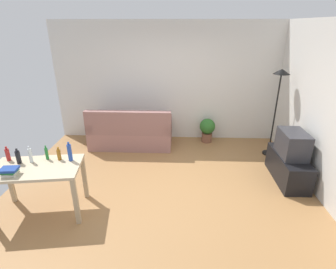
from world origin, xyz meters
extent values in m
cube|color=#9E7042|center=(0.00, 0.00, -0.01)|extent=(5.20, 4.40, 0.02)
cube|color=silver|center=(0.00, 2.20, 1.35)|extent=(5.20, 0.10, 2.70)
cube|color=silver|center=(2.60, 0.00, 1.35)|extent=(0.10, 4.40, 2.70)
cube|color=#996B66|center=(-0.79, 1.65, 0.20)|extent=(1.83, 0.84, 0.40)
cube|color=#8C625D|center=(-0.79, 1.31, 0.66)|extent=(1.83, 0.16, 0.52)
cube|color=#926661|center=(0.05, 1.65, 0.51)|extent=(0.16, 0.84, 0.22)
cube|color=#926661|center=(-1.62, 1.65, 0.51)|extent=(0.16, 0.84, 0.22)
cube|color=black|center=(2.25, 0.29, 0.24)|extent=(0.44, 1.10, 0.48)
cube|color=#2D2D33|center=(2.25, 0.29, 0.70)|extent=(0.40, 0.60, 0.44)
cube|color=black|center=(2.46, 0.29, 0.70)|extent=(0.01, 0.52, 0.36)
cylinder|color=black|center=(2.25, 1.31, 0.01)|extent=(0.26, 0.26, 0.03)
cylinder|color=black|center=(2.25, 1.31, 0.87)|extent=(0.03, 0.03, 1.68)
cone|color=black|center=(2.25, 1.31, 1.76)|extent=(0.32, 0.32, 0.10)
cube|color=#C6B28E|center=(-1.69, -0.77, 0.74)|extent=(1.29, 0.86, 0.04)
cube|color=tan|center=(-1.10, -1.00, 0.36)|extent=(0.07, 0.07, 0.72)
cube|color=tan|center=(-2.29, -0.54, 0.36)|extent=(0.07, 0.07, 0.72)
cube|color=tan|center=(-1.18, -0.38, 0.36)|extent=(0.07, 0.07, 0.72)
cylinder|color=brown|center=(0.96, 1.90, 0.11)|extent=(0.24, 0.24, 0.22)
sphere|color=#2D6B28|center=(0.96, 1.90, 0.39)|extent=(0.36, 0.36, 0.36)
cylinder|color=#AD2323|center=(-2.18, -0.60, 0.85)|extent=(0.06, 0.06, 0.18)
cylinder|color=#AD2323|center=(-2.18, -0.60, 0.96)|extent=(0.03, 0.03, 0.04)
cylinder|color=black|center=(-1.98, -0.68, 0.85)|extent=(0.06, 0.06, 0.19)
cylinder|color=black|center=(-1.98, -0.68, 0.97)|extent=(0.03, 0.03, 0.04)
cylinder|color=silver|center=(-1.82, -0.64, 0.87)|extent=(0.05, 0.05, 0.21)
cylinder|color=silver|center=(-1.82, -0.64, 0.99)|extent=(0.02, 0.02, 0.04)
cylinder|color=#1E722D|center=(-1.63, -0.54, 0.85)|extent=(0.04, 0.04, 0.18)
cylinder|color=#1E722D|center=(-1.63, -0.54, 0.96)|extent=(0.02, 0.02, 0.04)
cylinder|color=#9E6019|center=(-1.45, -0.55, 0.84)|extent=(0.06, 0.06, 0.16)
cylinder|color=#9E6019|center=(-1.45, -0.55, 0.94)|extent=(0.02, 0.02, 0.04)
cylinder|color=#2347A3|center=(-1.27, -0.57, 0.89)|extent=(0.06, 0.06, 0.25)
cylinder|color=#2347A3|center=(-1.27, -0.57, 1.03)|extent=(0.03, 0.03, 0.04)
cube|color=beige|center=(-1.92, -0.98, 0.78)|extent=(0.19, 0.20, 0.04)
cube|color=#236B33|center=(-1.92, -0.99, 0.81)|extent=(0.19, 0.16, 0.03)
cube|color=navy|center=(-1.91, -1.00, 0.85)|extent=(0.23, 0.18, 0.03)
camera|label=1|loc=(0.29, -3.91, 2.59)|focal=28.24mm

